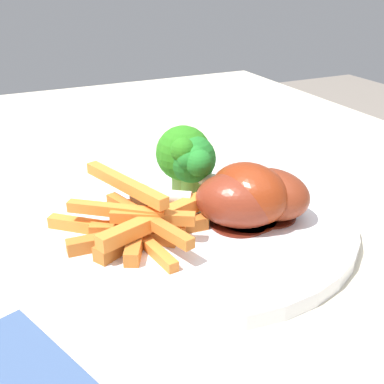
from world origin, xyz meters
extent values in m
cube|color=beige|center=(0.00, 0.00, 0.69)|extent=(1.06, 0.85, 0.03)
cylinder|color=#9C9582|center=(-0.47, 0.37, 0.34)|extent=(0.06, 0.06, 0.68)
cylinder|color=white|center=(0.01, 0.05, 0.71)|extent=(0.27, 0.27, 0.01)
cylinder|color=#7EAF4D|center=(-0.03, 0.06, 0.73)|extent=(0.02, 0.02, 0.02)
sphere|color=#2D811B|center=(-0.03, 0.06, 0.76)|extent=(0.05, 0.05, 0.05)
sphere|color=#2D811B|center=(-0.02, 0.05, 0.77)|extent=(0.02, 0.02, 0.02)
sphere|color=#2D811B|center=(-0.01, 0.06, 0.77)|extent=(0.02, 0.02, 0.02)
sphere|color=#2D811B|center=(-0.05, 0.06, 0.76)|extent=(0.02, 0.02, 0.02)
cylinder|color=#7DBD4A|center=(-0.02, 0.07, 0.73)|extent=(0.02, 0.02, 0.02)
sphere|color=#237D28|center=(-0.02, 0.07, 0.76)|extent=(0.04, 0.04, 0.04)
sphere|color=#237D28|center=(-0.01, 0.06, 0.76)|extent=(0.02, 0.02, 0.02)
sphere|color=#237D28|center=(-0.03, 0.06, 0.76)|extent=(0.02, 0.02, 0.02)
sphere|color=#237D28|center=(0.00, 0.06, 0.76)|extent=(0.02, 0.02, 0.02)
sphere|color=#237D28|center=(-0.01, 0.06, 0.77)|extent=(0.02, 0.02, 0.02)
sphere|color=#237D28|center=(-0.02, 0.05, 0.77)|extent=(0.01, 0.01, 0.01)
cube|color=orange|center=(0.03, 0.00, 0.73)|extent=(0.04, 0.07, 0.01)
cube|color=#C16927|center=(0.03, 0.01, 0.73)|extent=(0.06, 0.09, 0.01)
cube|color=orange|center=(0.03, 0.02, 0.74)|extent=(0.05, 0.11, 0.01)
cube|color=orange|center=(0.03, 0.01, 0.74)|extent=(0.04, 0.06, 0.01)
cube|color=orange|center=(0.03, 0.01, 0.74)|extent=(0.10, 0.04, 0.01)
cube|color=orange|center=(0.00, 0.03, 0.73)|extent=(0.04, 0.09, 0.01)
cube|color=orange|center=(0.04, 0.00, 0.72)|extent=(0.09, 0.02, 0.01)
cube|color=orange|center=(0.01, -0.02, 0.72)|extent=(0.08, 0.08, 0.01)
cube|color=#C76D29|center=(0.03, 0.00, 0.73)|extent=(0.02, 0.11, 0.01)
cube|color=orange|center=(0.00, 0.00, 0.75)|extent=(0.09, 0.04, 0.01)
cube|color=#C86E29|center=(0.03, 0.00, 0.73)|extent=(0.08, 0.05, 0.01)
cube|color=orange|center=(0.02, -0.01, 0.74)|extent=(0.05, 0.07, 0.01)
cylinder|color=#611B0A|center=(0.04, 0.09, 0.72)|extent=(0.05, 0.05, 0.00)
ellipsoid|color=maroon|center=(0.04, 0.09, 0.74)|extent=(0.08, 0.07, 0.05)
cylinder|color=beige|center=(-0.02, 0.07, 0.74)|extent=(0.04, 0.03, 0.01)
sphere|color=silver|center=(-0.04, 0.06, 0.74)|extent=(0.02, 0.02, 0.02)
cylinder|color=#591C0F|center=(0.04, 0.11, 0.72)|extent=(0.04, 0.04, 0.00)
ellipsoid|color=maroon|center=(0.04, 0.11, 0.74)|extent=(0.08, 0.08, 0.04)
cylinder|color=beige|center=(-0.01, 0.08, 0.74)|extent=(0.04, 0.03, 0.01)
sphere|color=silver|center=(-0.02, 0.07, 0.74)|extent=(0.02, 0.02, 0.02)
cylinder|color=#5A1B10|center=(0.04, 0.08, 0.72)|extent=(0.05, 0.05, 0.00)
ellipsoid|color=maroon|center=(0.04, 0.08, 0.74)|extent=(0.08, 0.09, 0.04)
cylinder|color=beige|center=(0.01, 0.03, 0.74)|extent=(0.03, 0.04, 0.01)
sphere|color=silver|center=(-0.01, 0.01, 0.74)|extent=(0.02, 0.02, 0.02)
camera|label=1|loc=(0.34, -0.10, 0.91)|focal=46.30mm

